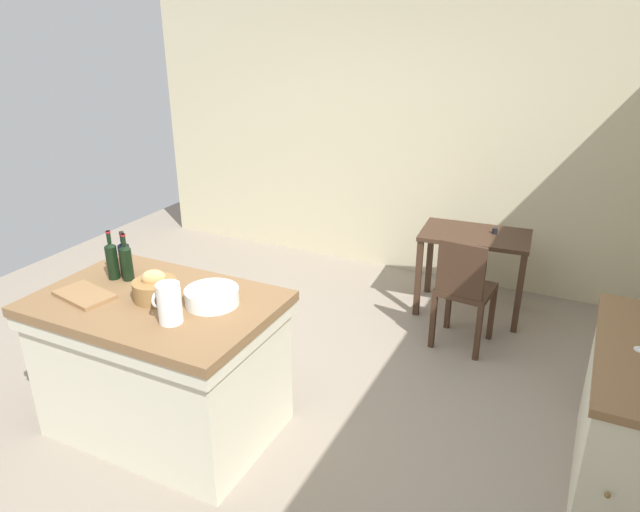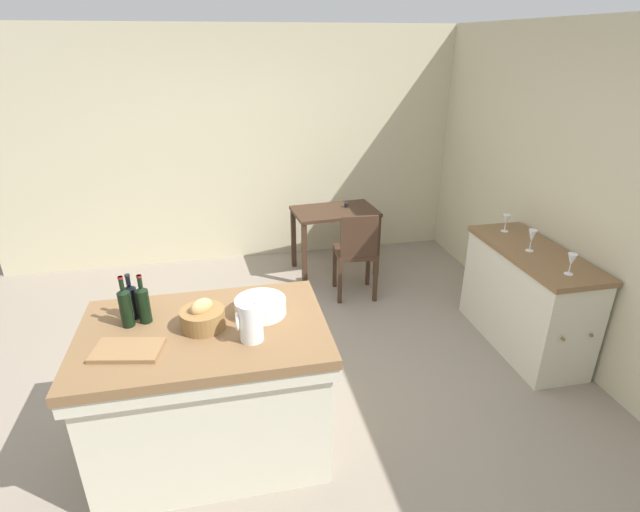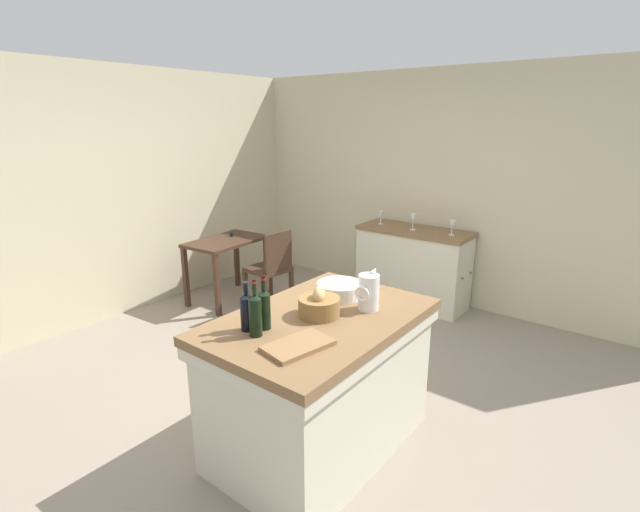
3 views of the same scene
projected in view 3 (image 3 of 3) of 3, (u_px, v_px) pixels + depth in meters
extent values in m
plane|color=gray|center=(296.00, 393.00, 3.62)|extent=(6.76, 6.76, 0.00)
cube|color=beige|center=(103.00, 196.00, 4.78)|extent=(5.32, 0.12, 2.60)
cube|color=beige|center=(445.00, 189.00, 5.23)|extent=(0.12, 5.20, 2.60)
cube|color=brown|center=(320.00, 321.00, 2.81)|extent=(1.42, 0.93, 0.06)
cube|color=beige|center=(320.00, 331.00, 2.83)|extent=(1.40, 0.91, 0.08)
cube|color=beige|center=(320.00, 387.00, 2.94)|extent=(1.34, 0.85, 0.85)
cube|color=brown|center=(415.00, 231.00, 5.20)|extent=(0.52, 1.26, 0.04)
cube|color=beige|center=(413.00, 268.00, 5.32)|extent=(0.49, 1.23, 0.84)
sphere|color=brown|center=(463.00, 278.00, 4.85)|extent=(0.03, 0.03, 0.03)
sphere|color=brown|center=(471.00, 273.00, 5.02)|extent=(0.03, 0.03, 0.03)
cube|color=#3D281C|center=(226.00, 241.00, 5.32)|extent=(0.94, 0.63, 0.04)
cube|color=#3D281C|center=(217.00, 286.00, 4.97)|extent=(0.05, 0.05, 0.70)
cube|color=#3D281C|center=(267.00, 266.00, 5.63)|extent=(0.05, 0.05, 0.70)
cube|color=#3D281C|center=(186.00, 277.00, 5.22)|extent=(0.05, 0.05, 0.70)
cube|color=#3D281C|center=(237.00, 260.00, 5.89)|extent=(0.05, 0.05, 0.70)
cylinder|color=black|center=(232.00, 234.00, 5.46)|extent=(0.04, 0.04, 0.05)
cube|color=#3D281C|center=(268.00, 269.00, 5.10)|extent=(0.44, 0.44, 0.04)
cube|color=#3D281C|center=(278.00, 252.00, 4.92)|extent=(0.36, 0.06, 0.42)
cube|color=#3D281C|center=(270.00, 283.00, 5.42)|extent=(0.04, 0.04, 0.45)
cube|color=#3D281C|center=(246.00, 291.00, 5.16)|extent=(0.04, 0.04, 0.45)
cube|color=#3D281C|center=(291.00, 290.00, 5.18)|extent=(0.04, 0.04, 0.45)
cube|color=#3D281C|center=(267.00, 299.00, 4.93)|extent=(0.04, 0.04, 0.45)
cylinder|color=white|center=(369.00, 292.00, 2.87)|extent=(0.13, 0.13, 0.23)
cone|color=white|center=(374.00, 271.00, 2.88)|extent=(0.07, 0.04, 0.06)
torus|color=white|center=(362.00, 294.00, 2.81)|extent=(0.02, 0.10, 0.10)
cylinder|color=white|center=(340.00, 290.00, 3.11)|extent=(0.31, 0.31, 0.10)
cylinder|color=olive|center=(319.00, 307.00, 2.80)|extent=(0.25, 0.25, 0.11)
ellipsoid|color=tan|center=(319.00, 295.00, 2.77)|extent=(0.16, 0.14, 0.10)
cube|color=olive|center=(298.00, 346.00, 2.41)|extent=(0.39, 0.28, 0.02)
cylinder|color=black|center=(264.00, 312.00, 2.61)|extent=(0.07, 0.07, 0.21)
cone|color=black|center=(264.00, 292.00, 2.58)|extent=(0.07, 0.07, 0.02)
cylinder|color=black|center=(263.00, 284.00, 2.56)|extent=(0.03, 0.03, 0.07)
cylinder|color=maroon|center=(263.00, 279.00, 2.56)|extent=(0.03, 0.03, 0.01)
cylinder|color=black|center=(247.00, 314.00, 2.59)|extent=(0.07, 0.07, 0.20)
cone|color=black|center=(246.00, 296.00, 2.56)|extent=(0.07, 0.07, 0.02)
cylinder|color=black|center=(246.00, 288.00, 2.55)|extent=(0.03, 0.03, 0.07)
cylinder|color=black|center=(245.00, 283.00, 2.54)|extent=(0.03, 0.03, 0.01)
cylinder|color=black|center=(255.00, 317.00, 2.52)|extent=(0.07, 0.07, 0.22)
cone|color=black|center=(255.00, 297.00, 2.49)|extent=(0.07, 0.07, 0.03)
cylinder|color=black|center=(254.00, 288.00, 2.47)|extent=(0.03, 0.03, 0.08)
cylinder|color=maroon|center=(254.00, 282.00, 2.47)|extent=(0.03, 0.03, 0.01)
cylinder|color=white|center=(451.00, 235.00, 4.91)|extent=(0.06, 0.06, 0.00)
cylinder|color=white|center=(452.00, 232.00, 4.90)|extent=(0.01, 0.01, 0.06)
cone|color=white|center=(452.00, 225.00, 4.88)|extent=(0.07, 0.07, 0.09)
cylinder|color=white|center=(413.00, 230.00, 5.15)|extent=(0.06, 0.06, 0.00)
cylinder|color=white|center=(413.00, 226.00, 5.14)|extent=(0.01, 0.01, 0.07)
cone|color=white|center=(413.00, 218.00, 5.11)|extent=(0.07, 0.07, 0.10)
cylinder|color=white|center=(381.00, 224.00, 5.44)|extent=(0.06, 0.06, 0.00)
cylinder|color=white|center=(381.00, 221.00, 5.43)|extent=(0.01, 0.01, 0.06)
cone|color=white|center=(381.00, 215.00, 5.40)|extent=(0.07, 0.07, 0.09)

